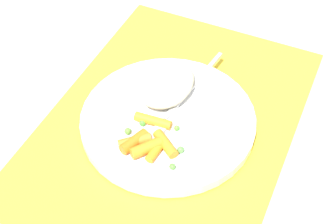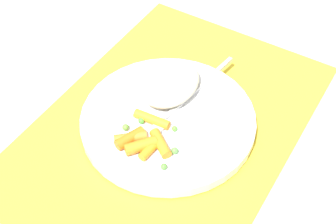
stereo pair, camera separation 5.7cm
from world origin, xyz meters
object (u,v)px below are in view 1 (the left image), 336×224
at_px(rice_mound, 166,83).
at_px(fork, 179,103).
at_px(carrot_portion, 147,140).
at_px(plate, 168,120).

distance_m(rice_mound, fork, 0.04).
height_order(carrot_portion, fork, carrot_portion).
relative_size(plate, carrot_portion, 3.02).
bearing_deg(fork, rice_mound, -120.66).
relative_size(plate, rice_mound, 2.39).
relative_size(plate, fork, 1.19).
height_order(plate, fork, fork).
height_order(plate, carrot_portion, carrot_portion).
bearing_deg(rice_mound, carrot_portion, 10.14).
bearing_deg(fork, carrot_portion, -6.62).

